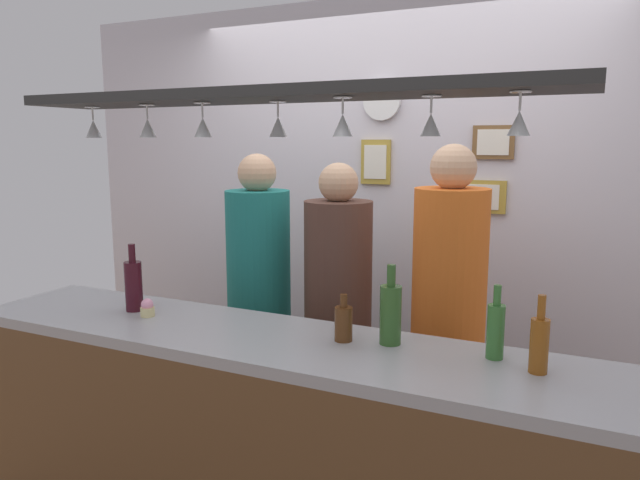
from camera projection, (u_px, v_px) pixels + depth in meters
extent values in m
cube|color=silver|center=(391.00, 222.00, 3.51)|extent=(4.40, 0.06, 2.60)
cube|color=#99999E|center=(270.00, 342.00, 2.26)|extent=(2.70, 0.55, 0.04)
cube|color=black|center=(274.00, 95.00, 2.15)|extent=(2.20, 0.36, 0.04)
cylinder|color=silver|center=(92.00, 107.00, 2.53)|extent=(0.06, 0.06, 0.00)
cylinder|color=silver|center=(93.00, 114.00, 2.53)|extent=(0.01, 0.01, 0.06)
cone|color=silver|center=(94.00, 129.00, 2.54)|extent=(0.07, 0.07, 0.08)
cylinder|color=silver|center=(147.00, 105.00, 2.38)|extent=(0.06, 0.06, 0.00)
cylinder|color=silver|center=(147.00, 112.00, 2.38)|extent=(0.01, 0.01, 0.06)
cone|color=silver|center=(148.00, 128.00, 2.39)|extent=(0.07, 0.07, 0.08)
cylinder|color=silver|center=(202.00, 103.00, 2.25)|extent=(0.06, 0.06, 0.00)
cylinder|color=silver|center=(202.00, 110.00, 2.25)|extent=(0.01, 0.01, 0.06)
cone|color=silver|center=(203.00, 127.00, 2.26)|extent=(0.07, 0.07, 0.08)
cylinder|color=silver|center=(278.00, 102.00, 2.18)|extent=(0.06, 0.06, 0.00)
cylinder|color=silver|center=(278.00, 109.00, 2.19)|extent=(0.01, 0.01, 0.06)
cone|color=silver|center=(278.00, 127.00, 2.20)|extent=(0.07, 0.07, 0.08)
cylinder|color=silver|center=(343.00, 98.00, 1.97)|extent=(0.06, 0.06, 0.00)
cylinder|color=silver|center=(343.00, 106.00, 1.98)|extent=(0.01, 0.01, 0.06)
cone|color=silver|center=(343.00, 125.00, 1.99)|extent=(0.07, 0.07, 0.08)
cylinder|color=silver|center=(432.00, 96.00, 1.91)|extent=(0.06, 0.06, 0.00)
cylinder|color=silver|center=(431.00, 105.00, 1.92)|extent=(0.01, 0.01, 0.06)
cone|color=silver|center=(431.00, 125.00, 1.93)|extent=(0.07, 0.07, 0.08)
cylinder|color=silver|center=(521.00, 92.00, 1.75)|extent=(0.06, 0.06, 0.00)
cylinder|color=silver|center=(520.00, 101.00, 1.75)|extent=(0.01, 0.01, 0.06)
cone|color=silver|center=(519.00, 123.00, 1.76)|extent=(0.07, 0.07, 0.08)
cube|color=#2D334C|center=(261.00, 392.00, 3.24)|extent=(0.17, 0.18, 0.81)
cylinder|color=#1E7A75|center=(258.00, 257.00, 3.11)|extent=(0.34, 0.34, 0.71)
sphere|color=tan|center=(257.00, 173.00, 3.04)|extent=(0.20, 0.20, 0.20)
cube|color=#2D334C|center=(337.00, 410.00, 3.04)|extent=(0.17, 0.18, 0.80)
cylinder|color=brown|center=(338.00, 270.00, 2.92)|extent=(0.34, 0.34, 0.69)
sphere|color=tan|center=(338.00, 183.00, 2.85)|extent=(0.20, 0.20, 0.20)
cube|color=#2D334C|center=(444.00, 428.00, 2.81)|extent=(0.17, 0.18, 0.84)
cylinder|color=orange|center=(450.00, 268.00, 2.68)|extent=(0.34, 0.34, 0.73)
sphere|color=tan|center=(453.00, 167.00, 2.60)|extent=(0.21, 0.21, 0.21)
cylinder|color=#512D14|center=(344.00, 324.00, 2.20)|extent=(0.07, 0.07, 0.13)
cylinder|color=#512D14|center=(344.00, 301.00, 2.18)|extent=(0.03, 0.03, 0.05)
cylinder|color=#336B2D|center=(495.00, 332.00, 2.01)|extent=(0.06, 0.06, 0.19)
cylinder|color=#336B2D|center=(497.00, 295.00, 1.99)|extent=(0.03, 0.03, 0.07)
cylinder|color=#380F19|center=(134.00, 286.00, 2.59)|extent=(0.08, 0.08, 0.22)
cylinder|color=#380F19|center=(132.00, 253.00, 2.56)|extent=(0.03, 0.03, 0.08)
cylinder|color=brown|center=(539.00, 346.00, 1.89)|extent=(0.06, 0.06, 0.18)
cylinder|color=brown|center=(542.00, 307.00, 1.87)|extent=(0.03, 0.03, 0.08)
cylinder|color=#2D5623|center=(391.00, 315.00, 2.16)|extent=(0.08, 0.08, 0.22)
cylinder|color=#2D5623|center=(391.00, 275.00, 2.13)|extent=(0.03, 0.03, 0.08)
cylinder|color=beige|center=(148.00, 312.00, 2.51)|extent=(0.06, 0.06, 0.04)
sphere|color=pink|center=(147.00, 304.00, 2.51)|extent=(0.05, 0.05, 0.05)
cube|color=brown|center=(493.00, 142.00, 3.15)|extent=(0.22, 0.02, 0.18)
cube|color=white|center=(493.00, 142.00, 3.14)|extent=(0.17, 0.01, 0.14)
cube|color=#B29338|center=(478.00, 197.00, 3.22)|extent=(0.30, 0.02, 0.18)
cube|color=white|center=(478.00, 197.00, 3.21)|extent=(0.23, 0.01, 0.14)
cube|color=#B29338|center=(376.00, 162.00, 3.45)|extent=(0.18, 0.02, 0.26)
cube|color=white|center=(375.00, 162.00, 3.44)|extent=(0.14, 0.01, 0.20)
cylinder|color=white|center=(382.00, 101.00, 3.37)|extent=(0.22, 0.03, 0.22)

